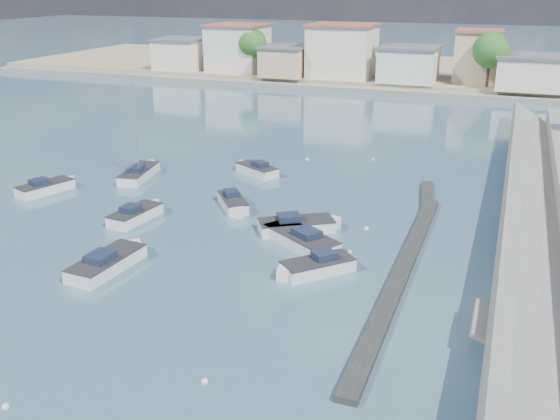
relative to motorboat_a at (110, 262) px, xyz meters
name	(u,v)px	position (x,y,z in m)	size (l,w,h in m)	color
ground	(386,145)	(9.69, 35.34, -0.38)	(400.00, 400.00, 0.00)	#325365
breakwater	(408,253)	(16.59, 8.03, -0.21)	(2.00, 31.02, 0.35)	black
far_shore_land	(445,73)	(9.69, 87.34, 0.32)	(160.00, 40.00, 1.40)	gray
far_shore_quay	(428,94)	(9.69, 66.34, 0.02)	(160.00, 2.50, 0.80)	slate
far_town	(509,61)	(20.40, 72.26, 4.56)	(113.01, 12.80, 8.35)	beige
shore_trees	(490,59)	(18.03, 63.46, 5.84)	(74.56, 38.32, 7.92)	#38281E
motorboat_a	(110,262)	(0.00, 0.00, 0.00)	(2.46, 5.96, 1.48)	white
motorboat_b	(137,214)	(-2.92, 7.56, 0.00)	(2.30, 4.94, 1.48)	white
motorboat_c	(298,238)	(9.47, 7.44, 0.00)	(5.92, 4.90, 1.48)	white
motorboat_d	(314,268)	(11.79, 3.53, 0.00)	(4.28, 4.37, 1.48)	white
motorboat_e	(48,187)	(-13.25, 10.36, 0.00)	(3.18, 5.07, 1.48)	white
motorboat_f	(256,170)	(0.75, 21.02, 0.00)	(4.54, 3.54, 1.48)	white
motorboat_g	(233,204)	(2.68, 12.03, 0.00)	(3.75, 4.23, 1.48)	white
motorboat_h	(300,226)	(8.87, 9.63, 0.00)	(5.46, 4.49, 1.48)	white
sailboat	(140,173)	(-8.37, 16.50, 0.04)	(2.85, 6.15, 9.00)	white
mooring_buoys	(299,233)	(8.97, 8.99, -0.33)	(9.76, 42.24, 0.33)	white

